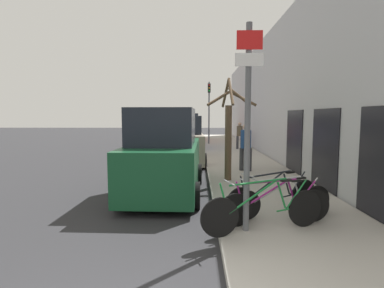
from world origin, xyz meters
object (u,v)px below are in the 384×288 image
bicycle_2 (283,199)px  parked_car_1 (182,142)px  bicycle_3 (274,196)px  bicycle_1 (276,205)px  parked_car_2 (185,133)px  pedestrian_far (240,134)px  street_tree (229,131)px  pedestrian_near (246,144)px  signpost (248,122)px  traffic_light (209,104)px  parked_car_0 (164,156)px  bicycle_0 (264,210)px  parked_car_3 (189,130)px

bicycle_2 → parked_car_1: (-2.47, 7.83, 0.50)m
bicycle_3 → parked_car_1: 7.99m
bicycle_1 → parked_car_1: size_ratio=0.46×
parked_car_2 → pedestrian_far: 3.52m
bicycle_1 → parked_car_1: parked_car_1 is taller
bicycle_3 → parked_car_2: 13.43m
bicycle_1 → street_tree: (-0.50, 4.00, 1.22)m
parked_car_1 → parked_car_2: 5.58m
pedestrian_near → street_tree: (-0.81, -1.61, 0.57)m
signpost → bicycle_2: signpost is taller
signpost → traffic_light: bearing=90.1°
signpost → parked_car_1: (-1.59, 8.58, -1.12)m
parked_car_0 → street_tree: (1.95, 1.33, 0.65)m
signpost → bicycle_2: bearing=40.6°
bicycle_3 → pedestrian_near: 5.03m
parked_car_2 → traffic_light: traffic_light is taller
street_tree → signpost: bearing=-91.7°
bicycle_0 → bicycle_3: bicycle_0 is taller
parked_car_2 → pedestrian_far: parked_car_2 is taller
street_tree → bicycle_2: bearing=-78.2°
signpost → bicycle_0: bearing=-9.9°
traffic_light → pedestrian_far: bearing=-61.2°
street_tree → traffic_light: size_ratio=0.73×
traffic_light → pedestrian_near: bearing=-84.8°
bicycle_1 → traffic_light: 16.53m
bicycle_0 → pedestrian_near: 6.06m
bicycle_1 → parked_car_0: size_ratio=0.52×
bicycle_0 → street_tree: size_ratio=0.71×
signpost → pedestrian_near: (0.94, 5.94, -0.96)m
signpost → parked_car_0: bearing=121.2°
signpost → bicycle_1: 1.76m
pedestrian_far → parked_car_3: bearing=-81.0°
bicycle_2 → parked_car_3: 19.10m
parked_car_1 → pedestrian_far: parked_car_1 is taller
bicycle_0 → bicycle_1: size_ratio=1.05×
bicycle_1 → street_tree: size_ratio=0.67×
parked_car_0 → pedestrian_far: size_ratio=2.60×
signpost → pedestrian_far: bearing=82.5°
bicycle_1 → bicycle_2: (0.25, 0.43, -0.02)m
parked_car_2 → parked_car_1: bearing=-91.8°
signpost → bicycle_2: (0.88, 0.75, -1.62)m
bicycle_3 → parked_car_3: size_ratio=0.50×
bicycle_2 → traffic_light: 16.13m
signpost → pedestrian_far: signpost is taller
pedestrian_near → bicycle_1: bearing=-73.8°
signpost → parked_car_2: 14.30m
bicycle_1 → bicycle_3: (0.12, 0.63, 0.01)m
parked_car_3 → street_tree: bearing=-83.3°
bicycle_1 → parked_car_3: 19.49m
pedestrian_near → parked_car_2: bearing=127.1°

